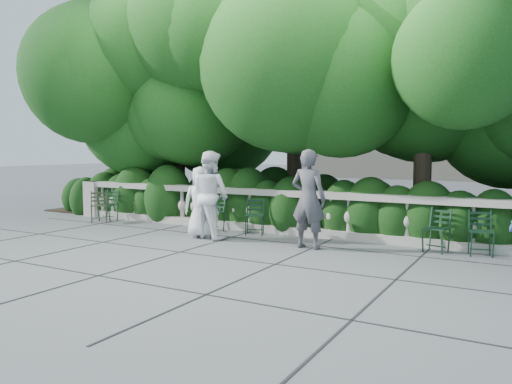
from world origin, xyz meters
The scene contains 13 objects.
ground centered at (0.00, 0.00, 0.00)m, with size 90.00×90.00×0.00m, color #525559.
balustrade centered at (0.00, 1.80, 0.49)m, with size 12.00×0.44×1.00m.
shrub_hedge centered at (0.00, 3.00, 0.00)m, with size 15.00×2.60×1.70m, color black, non-canonical shape.
tree_canopy centered at (0.69, 3.19, 3.96)m, with size 15.04×6.52×6.78m.
chair_a centered at (-4.68, 1.12, 0.00)m, with size 0.44×0.48×0.84m, color black, non-canonical shape.
chair_b centered at (-0.15, 1.17, 0.00)m, with size 0.44×0.48×0.84m, color black, non-canonical shape.
chair_d centered at (-1.36, 1.16, 0.00)m, with size 0.44×0.48×0.84m, color black, non-canonical shape.
chair_e centered at (3.63, 1.21, 0.00)m, with size 0.44×0.48×0.84m, color black, non-canonical shape.
chair_f centered at (4.45, 1.26, 0.00)m, with size 0.44×0.48×0.84m, color black, non-canonical shape.
chair_weathered centered at (-4.59, 0.84, 0.00)m, with size 0.44×0.48×0.84m, color black, non-canonical shape.
person_businessman centered at (-1.08, 0.47, 0.78)m, with size 0.76×0.49×1.55m, color silver.
person_woman_grey centered at (1.43, 0.52, 0.96)m, with size 0.70×0.46×1.92m, color #47464C.
person_casual_man centered at (-0.84, 0.50, 0.94)m, with size 0.91×0.71×1.88m, color white.
Camera 1 is at (5.26, -8.29, 1.93)m, focal length 35.00 mm.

